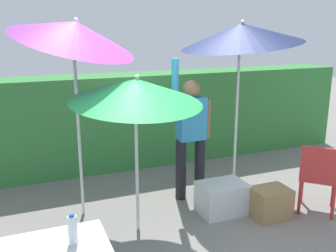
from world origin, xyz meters
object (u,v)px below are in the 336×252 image
at_px(umbrella_orange, 75,33).
at_px(cooler_box, 222,198).
at_px(umbrella_yellow, 136,91).
at_px(bottle_water, 73,230).
at_px(crate_cardboard, 270,203).
at_px(person_vendor, 191,131).
at_px(chair_plastic, 319,174).
at_px(umbrella_rainbow, 241,34).

height_order(umbrella_orange, cooler_box, umbrella_orange).
distance_m(umbrella_yellow, cooler_box, 1.78).
xyz_separation_m(umbrella_orange, bottle_water, (-0.38, -1.88, -1.35)).
relative_size(umbrella_yellow, crate_cardboard, 4.06).
distance_m(umbrella_orange, crate_cardboard, 3.04).
relative_size(umbrella_orange, person_vendor, 1.38).
distance_m(umbrella_orange, umbrella_yellow, 1.00).
relative_size(crate_cardboard, bottle_water, 1.86).
relative_size(umbrella_orange, crate_cardboard, 5.83).
distance_m(person_vendor, crate_cardboard, 1.33).
bearing_deg(person_vendor, umbrella_yellow, -148.45).
relative_size(chair_plastic, bottle_water, 3.71).
xyz_separation_m(umbrella_rainbow, chair_plastic, (0.53, -1.04, -1.65)).
distance_m(umbrella_orange, chair_plastic, 3.33).
distance_m(umbrella_orange, cooler_box, 2.63).
xyz_separation_m(person_vendor, bottle_water, (-1.80, -1.81, -0.10)).
bearing_deg(chair_plastic, person_vendor, 140.98).
xyz_separation_m(person_vendor, cooler_box, (0.17, -0.56, -0.74)).
xyz_separation_m(umbrella_rainbow, bottle_water, (-2.52, -1.84, -1.32)).
relative_size(umbrella_rainbow, person_vendor, 1.28).
bearing_deg(umbrella_yellow, umbrella_rainbow, 19.87).
relative_size(umbrella_rainbow, umbrella_orange, 0.93).
xyz_separation_m(umbrella_yellow, person_vendor, (0.91, 0.56, -0.67)).
height_order(umbrella_orange, bottle_water, umbrella_orange).
bearing_deg(crate_cardboard, bottle_water, -159.43).
distance_m(umbrella_yellow, crate_cardboard, 2.14).
bearing_deg(chair_plastic, umbrella_rainbow, 117.02).
bearing_deg(bottle_water, chair_plastic, 14.62).
bearing_deg(bottle_water, cooler_box, 32.26).
bearing_deg(umbrella_rainbow, umbrella_yellow, -160.13).
distance_m(cooler_box, bottle_water, 2.42).
xyz_separation_m(umbrella_yellow, cooler_box, (1.08, -0.01, -1.41)).
relative_size(umbrella_yellow, cooler_box, 3.14).
bearing_deg(chair_plastic, umbrella_orange, 157.76).
xyz_separation_m(umbrella_rainbow, person_vendor, (-0.72, -0.03, -1.22)).
bearing_deg(umbrella_yellow, chair_plastic, -11.89).
relative_size(cooler_box, bottle_water, 2.40).
height_order(cooler_box, crate_cardboard, cooler_box).
xyz_separation_m(umbrella_orange, crate_cardboard, (2.07, -0.96, -2.00)).
relative_size(umbrella_rainbow, bottle_water, 10.06).
xyz_separation_m(umbrella_orange, chair_plastic, (2.66, -1.09, -1.68)).
xyz_separation_m(chair_plastic, crate_cardboard, (-0.59, 0.13, -0.33)).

